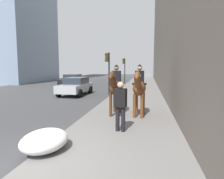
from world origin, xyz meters
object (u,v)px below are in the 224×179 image
Objects in this scene: mounted_horse_far at (139,87)px; pedestrian_greeting at (120,103)px; mounted_horse_near at (116,87)px; traffic_light_far_curb at (124,67)px; car_mid_lane at (72,80)px; traffic_light_near_curb at (108,66)px; car_near_lane at (76,86)px.

pedestrian_greeting is at bearing -10.07° from mounted_horse_far.
traffic_light_far_curb reaches higher than mounted_horse_near.
mounted_horse_far is at bearing 30.04° from car_mid_lane.
traffic_light_far_curb reaches higher than mounted_horse_far.
mounted_horse_near is 0.66× the size of traffic_light_near_curb.
car_mid_lane is at bearing 35.56° from pedestrian_greeting.
traffic_light_near_curb reaches higher than pedestrian_greeting.
mounted_horse_near is 1.00× the size of mounted_horse_far.
mounted_horse_near is at bearing 22.12° from pedestrian_greeting.
mounted_horse_far is 0.56× the size of car_near_lane.
car_mid_lane is 1.28× the size of traffic_light_far_curb.
car_mid_lane is at bearing -150.31° from mounted_horse_near.
pedestrian_greeting is 0.49× the size of traffic_light_near_curb.
traffic_light_far_curb is at bearing 169.12° from car_near_lane.
traffic_light_far_curb is at bearing 128.99° from car_mid_lane.
mounted_horse_far is at bearing -171.52° from traffic_light_far_curb.
traffic_light_near_curb is (-6.46, -5.57, 1.59)m from car_mid_lane.
car_near_lane is at bearing 37.84° from pedestrian_greeting.
traffic_light_near_curb is at bearing 39.69° from car_mid_lane.
car_near_lane is at bearing -138.66° from mounted_horse_far.
pedestrian_greeting is 21.15m from traffic_light_far_curb.
mounted_horse_near is 7.69m from traffic_light_near_curb.
mounted_horse_near is 1.36× the size of pedestrian_greeting.
car_near_lane is 3.11m from traffic_light_near_curb.
mounted_horse_far reaches higher than car_mid_lane.
pedestrian_greeting is at bearing -173.87° from traffic_light_far_curb.
mounted_horse_far is (-0.09, -1.06, 0.01)m from mounted_horse_near.
mounted_horse_far is 0.67× the size of traffic_light_near_curb.
traffic_light_near_curb is (7.42, 1.80, 0.94)m from mounted_horse_near.
traffic_light_near_curb reaches higher than car_near_lane.
traffic_light_near_curb is at bearing 179.65° from traffic_light_far_curb.
pedestrian_greeting is 10.14m from traffic_light_near_curb.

